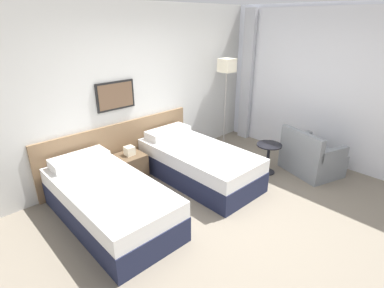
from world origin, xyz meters
name	(u,v)px	position (x,y,z in m)	size (l,w,h in m)	color
ground_plane	(230,215)	(0.00, 0.00, 0.00)	(16.00, 16.00, 0.00)	slate
wall_headboard	(136,94)	(-0.03, 2.07, 1.30)	(10.00, 0.10, 2.70)	silver
wall_window	(338,89)	(2.58, -0.12, 1.34)	(0.21, 4.54, 2.70)	white
bed_near_door	(109,201)	(-1.22, 1.02, 0.28)	(0.98, 2.01, 0.68)	#1E233D
bed_near_window	(198,163)	(0.38, 1.02, 0.28)	(0.98, 2.01, 0.68)	#1E233D
nightstand	(131,166)	(-0.42, 1.75, 0.23)	(0.42, 0.42, 0.57)	brown
floor_lamp	(227,72)	(1.76, 1.65, 1.51)	(0.26, 0.26, 1.76)	#9E9993
side_table	(268,153)	(1.40, 0.36, 0.36)	(0.42, 0.42, 0.52)	black
armchair	(311,158)	(1.94, -0.13, 0.26)	(0.93, 1.03, 0.77)	gray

